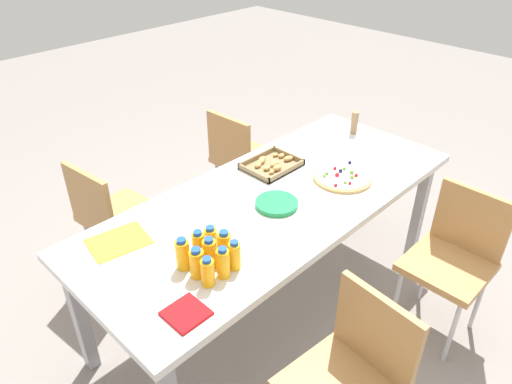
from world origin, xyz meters
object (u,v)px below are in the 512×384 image
object	(u,v)px
chair_far_left	(111,213)
chair_far_right	(241,155)
fruit_pizza	(342,177)
juice_bottle_0	(208,272)
paper_folder	(119,241)
juice_bottle_6	(183,254)
juice_bottle_7	(199,246)
party_table	(275,207)
snack_tray	(272,164)
juice_bottle_2	(235,256)
chair_near_left	(352,372)
juice_bottle_3	(197,263)
juice_bottle_5	(224,246)
plate_stack	(277,204)
juice_bottle_8	(211,240)
juice_bottle_4	(210,253)
napkin_stack	(186,313)
juice_bottle_1	(223,263)
cardboard_tube	(354,123)

from	to	relation	value
chair_far_left	chair_far_right	bearing A→B (deg)	82.25
fruit_pizza	juice_bottle_0	bearing A→B (deg)	-174.44
chair_far_left	paper_folder	distance (m)	0.67
juice_bottle_0	juice_bottle_6	size ratio (longest dim) A/B	0.90
juice_bottle_0	juice_bottle_7	bearing A→B (deg)	62.74
party_table	snack_tray	distance (m)	0.33
juice_bottle_2	paper_folder	world-z (taller)	juice_bottle_2
chair_near_left	juice_bottle_3	bearing A→B (deg)	26.13
juice_bottle_5	juice_bottle_6	world-z (taller)	juice_bottle_6
juice_bottle_7	plate_stack	xyz separation A→B (m)	(0.53, 0.04, -0.06)
juice_bottle_0	paper_folder	bearing A→B (deg)	102.19
chair_near_left	juice_bottle_7	bearing A→B (deg)	18.66
juice_bottle_2	juice_bottle_5	distance (m)	0.08
juice_bottle_8	plate_stack	world-z (taller)	juice_bottle_8
snack_tray	paper_folder	xyz separation A→B (m)	(-1.00, 0.03, -0.01)
party_table	juice_bottle_0	distance (m)	0.72
juice_bottle_2	juice_bottle_4	size ratio (longest dim) A/B	0.96
chair_far_right	juice_bottle_0	distance (m)	1.60
chair_near_left	chair_far_right	distance (m)	1.86
chair_near_left	juice_bottle_6	bearing A→B (deg)	24.61
napkin_stack	paper_folder	world-z (taller)	napkin_stack
chair_near_left	plate_stack	xyz separation A→B (m)	(0.37, 0.75, 0.26)
chair_far_right	napkin_stack	distance (m)	1.75
chair_near_left	paper_folder	xyz separation A→B (m)	(-0.34, 1.07, 0.25)
juice_bottle_0	juice_bottle_1	size ratio (longest dim) A/B	0.93
juice_bottle_1	juice_bottle_4	distance (m)	0.09
chair_near_left	juice_bottle_2	xyz separation A→B (m)	(-0.09, 0.56, 0.32)
chair_far_right	juice_bottle_1	world-z (taller)	juice_bottle_1
chair_far_left	juice_bottle_3	size ratio (longest dim) A/B	5.88
juice_bottle_5	juice_bottle_7	world-z (taller)	juice_bottle_7
juice_bottle_3	plate_stack	distance (m)	0.62
juice_bottle_4	napkin_stack	distance (m)	0.29
juice_bottle_5	plate_stack	distance (m)	0.47
juice_bottle_0	cardboard_tube	world-z (taller)	cardboard_tube
chair_near_left	cardboard_tube	bearing A→B (deg)	-48.43
chair_far_right	juice_bottle_4	bearing A→B (deg)	-51.47
juice_bottle_3	snack_tray	distance (m)	0.98
juice_bottle_0	juice_bottle_5	bearing A→B (deg)	24.28
juice_bottle_2	paper_folder	distance (m)	0.57
juice_bottle_1	napkin_stack	distance (m)	0.26
juice_bottle_8	paper_folder	bearing A→B (deg)	125.72
snack_tray	paper_folder	size ratio (longest dim) A/B	1.19
plate_stack	juice_bottle_4	bearing A→B (deg)	-168.81
juice_bottle_4	napkin_stack	bearing A→B (deg)	-149.78
juice_bottle_4	cardboard_tube	bearing A→B (deg)	11.86
chair_far_right	napkin_stack	bearing A→B (deg)	-53.23
chair_near_left	juice_bottle_3	xyz separation A→B (m)	(-0.23, 0.64, 0.32)
chair_near_left	fruit_pizza	world-z (taller)	chair_near_left
chair_near_left	juice_bottle_6	xyz separation A→B (m)	(-0.24, 0.72, 0.32)
juice_bottle_4	juice_bottle_6	size ratio (longest dim) A/B	0.98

